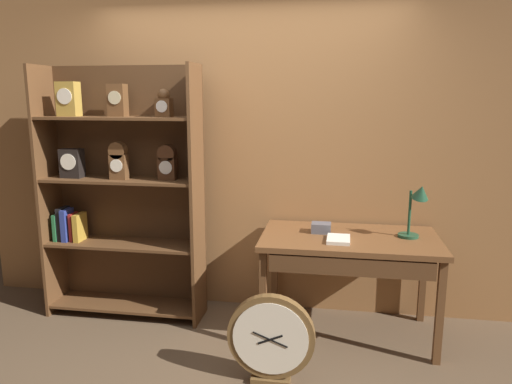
{
  "coord_description": "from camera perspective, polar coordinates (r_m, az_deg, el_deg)",
  "views": [
    {
      "loc": [
        0.69,
        -2.51,
        1.77
      ],
      "look_at": [
        0.15,
        0.72,
        1.12
      ],
      "focal_mm": 33.58,
      "sensor_mm": 36.0,
      "label": 1
    }
  ],
  "objects": [
    {
      "name": "desk_lamp",
      "position": [
        3.58,
        18.65,
        -1.34
      ],
      "size": [
        0.21,
        0.21,
        0.41
      ],
      "color": "#1E472D",
      "rests_on": "workbench"
    },
    {
      "name": "open_repair_manual",
      "position": [
        3.44,
        9.8,
        -5.57
      ],
      "size": [
        0.17,
        0.22,
        0.02
      ],
      "primitive_type": "cube",
      "rotation": [
        0.0,
        0.0,
        -0.03
      ],
      "color": "silver",
      "rests_on": "workbench"
    },
    {
      "name": "bookshelf",
      "position": [
        3.98,
        -15.97,
        0.16
      ],
      "size": [
        1.27,
        0.34,
        2.02
      ],
      "color": "brown",
      "rests_on": "ground"
    },
    {
      "name": "toolbox_small",
      "position": [
        3.63,
        7.77,
        -4.25
      ],
      "size": [
        0.14,
        0.11,
        0.07
      ],
      "primitive_type": "cube",
      "color": "#595960",
      "rests_on": "workbench"
    },
    {
      "name": "workbench",
      "position": [
        3.58,
        11.07,
        -6.6
      ],
      "size": [
        1.29,
        0.75,
        0.77
      ],
      "color": "brown",
      "rests_on": "ground"
    },
    {
      "name": "round_clock_large",
      "position": [
        3.1,
        1.79,
        -17.1
      ],
      "size": [
        0.55,
        0.11,
        0.59
      ],
      "color": "brown",
      "rests_on": "ground"
    },
    {
      "name": "back_wood_panel",
      "position": [
        3.96,
        -0.57,
        4.42
      ],
      "size": [
        4.8,
        0.05,
        2.6
      ],
      "primitive_type": "cube",
      "color": "#9E6B3D",
      "rests_on": "ground"
    }
  ]
}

